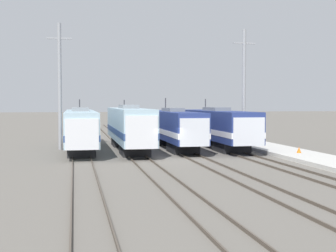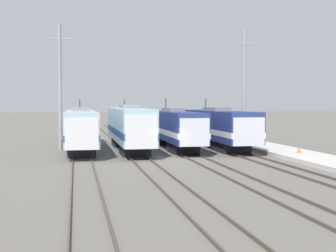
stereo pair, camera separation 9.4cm
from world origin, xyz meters
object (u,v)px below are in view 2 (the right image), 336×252
object	(u,v)px
locomotive_far_left	(80,128)
catenary_tower_left	(60,85)
locomotive_center_right	(174,128)
catenary_tower_right	(244,86)
traffic_cone	(299,150)
locomotive_far_right	(218,127)
locomotive_center_left	(129,127)

from	to	relation	value
locomotive_far_left	catenary_tower_left	xyz separation A→B (m)	(-1.90, 0.95, 4.14)
locomotive_center_right	locomotive_far_left	bearing A→B (deg)	178.24
locomotive_far_left	catenary_tower_right	bearing A→B (deg)	3.22
traffic_cone	locomotive_far_right	bearing A→B (deg)	115.57
locomotive_center_right	locomotive_far_right	size ratio (longest dim) A/B	0.95
locomotive_center_right	traffic_cone	distance (m)	12.64
locomotive_far_left	catenary_tower_left	distance (m)	4.65
locomotive_center_right	traffic_cone	xyz separation A→B (m)	(8.83, -8.91, -1.51)
locomotive_far_left	catenary_tower_left	bearing A→B (deg)	153.53
locomotive_far_left	traffic_cone	distance (m)	20.20
locomotive_center_left	catenary_tower_left	bearing A→B (deg)	161.11
catenary_tower_right	locomotive_center_right	bearing A→B (deg)	-170.99
catenary_tower_left	locomotive_center_left	bearing A→B (deg)	-18.89
catenary_tower_right	traffic_cone	world-z (taller)	catenary_tower_right
catenary_tower_right	traffic_cone	size ratio (longest dim) A/B	24.90
locomotive_center_left	locomotive_center_right	world-z (taller)	locomotive_center_right
locomotive_far_left	locomotive_far_right	size ratio (longest dim) A/B	1.09
traffic_cone	locomotive_center_left	bearing A→B (deg)	149.33
catenary_tower_right	catenary_tower_left	bearing A→B (deg)	180.00
catenary_tower_right	locomotive_center_left	bearing A→B (deg)	-169.81
locomotive_far_right	locomotive_center_left	bearing A→B (deg)	-173.50
catenary_tower_right	traffic_cone	distance (m)	11.67
locomotive_far_left	traffic_cone	bearing A→B (deg)	-27.16
locomotive_far_right	catenary_tower_right	distance (m)	5.35
catenary_tower_left	catenary_tower_right	bearing A→B (deg)	0.00
locomotive_center_left	locomotive_far_right	bearing A→B (deg)	6.50
locomotive_center_right	traffic_cone	world-z (taller)	locomotive_center_right
locomotive_far_right	catenary_tower_right	xyz separation A→B (m)	(3.17, 1.17, 4.14)
locomotive_far_right	catenary_tower_right	world-z (taller)	catenary_tower_right
locomotive_far_left	locomotive_center_right	world-z (taller)	locomotive_center_right
locomotive_center_left	catenary_tower_left	distance (m)	7.91
catenary_tower_left	traffic_cone	bearing A→B (deg)	-27.09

